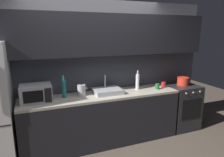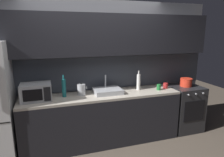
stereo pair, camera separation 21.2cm
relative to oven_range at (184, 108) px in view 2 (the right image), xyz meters
name	(u,v)px [view 2 (the right image)]	position (x,y,z in m)	size (l,w,h in m)	color
back_wall	(98,55)	(-1.71, 0.30, 1.10)	(4.47, 0.44, 2.50)	slate
counter_run	(103,118)	(-1.71, 0.00, 0.00)	(2.73, 0.60, 0.90)	black
oven_range	(184,108)	(0.00, 0.00, 0.00)	(0.60, 0.62, 0.90)	#232326
microwave	(36,92)	(-2.77, 0.02, 0.58)	(0.46, 0.35, 0.27)	#A8AAAF
sink_basin	(108,91)	(-1.60, 0.03, 0.49)	(0.48, 0.38, 0.30)	#ADAFB5
kettle	(81,90)	(-2.06, 0.07, 0.54)	(0.17, 0.14, 0.21)	#B7BABF
wine_bottle_teal	(64,88)	(-2.34, 0.07, 0.60)	(0.07, 0.07, 0.37)	#19666B
wine_bottle_white	(139,82)	(-0.99, 0.07, 0.60)	(0.07, 0.07, 0.36)	silver
mug_green	(159,87)	(-0.64, -0.06, 0.50)	(0.07, 0.07, 0.11)	#1E6B2D
mug_red	(165,86)	(-0.46, 0.00, 0.50)	(0.09, 0.09, 0.10)	#A82323
cooking_pot	(186,82)	(0.00, 0.00, 0.53)	(0.23, 0.23, 0.16)	red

